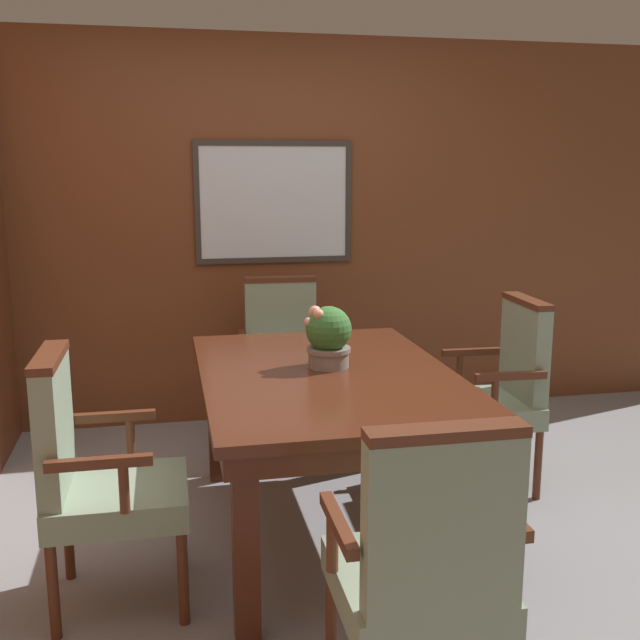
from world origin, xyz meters
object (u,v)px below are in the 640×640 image
at_px(dining_table, 327,393).
at_px(potted_plant, 328,336).
at_px(chair_head_near, 425,565).
at_px(chair_head_far, 283,356).
at_px(chair_right_far, 498,387).
at_px(chair_left_near, 95,472).

distance_m(dining_table, potted_plant, 0.25).
height_order(chair_head_near, chair_head_far, same).
distance_m(dining_table, chair_head_near, 1.25).
bearing_deg(dining_table, chair_head_near, -89.43).
relative_size(chair_right_far, potted_plant, 3.61).
relative_size(dining_table, chair_right_far, 1.65).
bearing_deg(chair_head_far, chair_right_far, -38.47).
bearing_deg(potted_plant, chair_left_near, -155.77).
relative_size(dining_table, chair_head_far, 1.65).
xyz_separation_m(chair_right_far, chair_head_near, (-0.96, -1.59, 0.00)).
bearing_deg(chair_left_near, dining_table, -68.65).
bearing_deg(chair_head_far, chair_head_near, -86.64).
relative_size(dining_table, potted_plant, 5.94).
bearing_deg(chair_head_near, chair_right_far, -120.71).
relative_size(chair_left_near, chair_head_far, 1.00).
distance_m(chair_right_far, chair_head_far, 1.31).
bearing_deg(chair_head_near, chair_left_near, -41.68).
xyz_separation_m(chair_left_near, chair_right_far, (1.94, 0.71, 0.00)).
height_order(chair_right_far, potted_plant, potted_plant).
distance_m(chair_head_far, potted_plant, 1.19).
distance_m(dining_table, chair_left_near, 1.04).
bearing_deg(chair_left_near, chair_right_far, -69.42).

